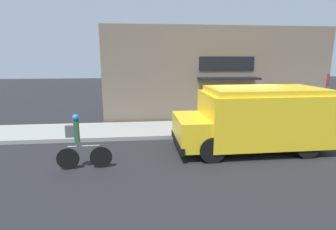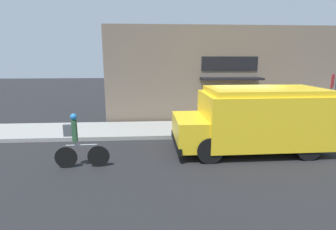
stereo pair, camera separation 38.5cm
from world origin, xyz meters
name	(u,v)px [view 1 (the left image)]	position (x,y,z in m)	size (l,w,h in m)	color
ground_plane	(238,137)	(0.00, 0.00, 0.00)	(70.00, 70.00, 0.00)	#232326
sidewalk	(228,128)	(0.00, 1.31, 0.08)	(28.00, 2.62, 0.16)	#999993
storefront	(221,75)	(0.01, 2.86, 2.48)	(12.12, 1.06, 4.96)	#756656
school_bus	(255,118)	(0.01, -1.52, 1.22)	(5.44, 2.88, 2.32)	yellow
cyclist	(80,143)	(-6.04, -2.66, 0.82)	(1.67, 0.21, 1.73)	black
stop_sign_post	(326,91)	(4.31, 0.63, 1.87)	(0.45, 0.45, 2.55)	slate
trash_bin	(242,116)	(0.79, 1.66, 0.58)	(0.62, 0.62, 0.82)	slate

